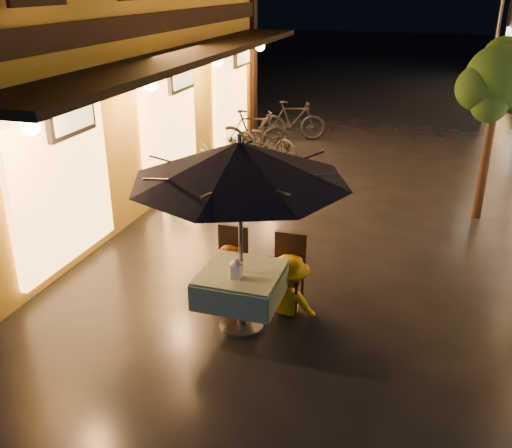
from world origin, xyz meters
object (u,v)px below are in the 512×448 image
(table_lantern, at_px, (236,267))
(person_yellow, at_px, (290,258))
(patio_umbrella, at_px, (240,162))
(cafe_table, at_px, (241,285))
(bicycle_0, at_px, (186,189))
(person_orange, at_px, (227,247))

(table_lantern, relative_size, person_yellow, 0.17)
(patio_umbrella, height_order, person_yellow, patio_umbrella)
(cafe_table, bearing_deg, person_yellow, 51.81)
(patio_umbrella, height_order, bicycle_0, patio_umbrella)
(table_lantern, distance_m, person_orange, 0.86)
(person_orange, height_order, person_yellow, person_orange)
(person_orange, bearing_deg, bicycle_0, -56.12)
(table_lantern, distance_m, bicycle_0, 4.32)
(patio_umbrella, distance_m, table_lantern, 1.24)
(person_orange, bearing_deg, table_lantern, 117.75)
(cafe_table, xyz_separation_m, bicycle_0, (-2.28, 3.46, -0.18))
(patio_umbrella, bearing_deg, person_yellow, 51.81)
(cafe_table, xyz_separation_m, person_orange, (-0.39, 0.58, 0.19))
(person_orange, bearing_deg, cafe_table, 124.13)
(table_lantern, bearing_deg, bicycle_0, 122.11)
(cafe_table, distance_m, person_orange, 0.73)
(patio_umbrella, xyz_separation_m, table_lantern, (0.00, -0.17, -1.23))
(bicycle_0, bearing_deg, cafe_table, -151.93)
(table_lantern, bearing_deg, patio_umbrella, 90.00)
(patio_umbrella, relative_size, table_lantern, 10.21)
(cafe_table, relative_size, person_orange, 0.63)
(cafe_table, bearing_deg, bicycle_0, 123.37)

